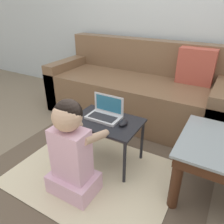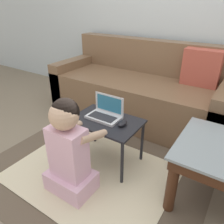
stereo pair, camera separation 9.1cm
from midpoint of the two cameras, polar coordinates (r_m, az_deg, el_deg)
The scene contains 8 objects.
ground_plane at distance 1.84m, azimuth -1.87°, elevation -15.74°, with size 16.00×16.00×0.00m, color #7F705B.
wall_back at distance 2.74m, azimuth 18.61°, elevation 25.98°, with size 9.00×0.06×2.50m.
area_rug at distance 1.84m, azimuth -3.73°, elevation -15.65°, with size 1.72×1.32×0.01m.
couch at distance 2.57m, azimuth 8.31°, elevation 5.31°, with size 1.98×0.82×0.85m.
laptop_desk at distance 1.76m, azimuth -0.05°, elevation -3.62°, with size 0.55×0.37×0.40m.
laptop at distance 1.77m, azimuth -0.36°, elevation -0.52°, with size 0.27×0.17×0.18m.
computer_mouse at distance 1.67m, azimuth 4.35°, elevation -2.95°, with size 0.06×0.10×0.04m.
person_seated at distance 1.51m, azimuth -9.52°, elevation -9.72°, with size 0.33×0.39×0.73m.
Camera 2 is at (0.83, -1.07, 1.25)m, focal length 35.00 mm.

